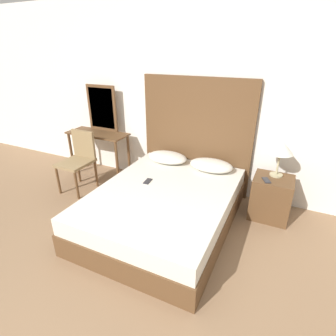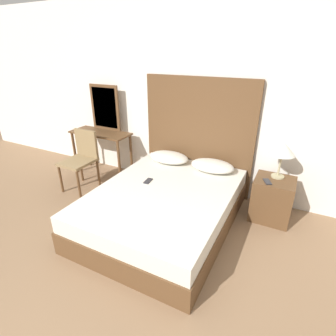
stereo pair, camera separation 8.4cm
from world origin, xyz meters
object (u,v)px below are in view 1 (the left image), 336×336
object	(u,v)px
nightstand	(271,198)
table_lamp	(281,148)
phone_on_nightstand	(266,180)
bed	(164,207)
chair	(79,157)
phone_on_bed	(148,181)
vanity_desk	(98,141)

from	to	relation	value
nightstand	table_lamp	bearing A→B (deg)	83.62
table_lamp	phone_on_nightstand	world-z (taller)	table_lamp
table_lamp	phone_on_nightstand	distance (m)	0.42
bed	chair	xyz separation A→B (m)	(-1.57, 0.28, 0.28)
phone_on_bed	phone_on_nightstand	size ratio (longest dim) A/B	0.94
bed	phone_on_bed	size ratio (longest dim) A/B	13.13
nightstand	bed	bearing A→B (deg)	-148.40
phone_on_bed	table_lamp	distance (m)	1.68
bed	phone_on_bed	world-z (taller)	phone_on_bed
bed	nightstand	bearing A→B (deg)	31.60
bed	vanity_desk	xyz separation A→B (m)	(-1.60, 0.78, 0.38)
nightstand	table_lamp	xyz separation A→B (m)	(0.01, 0.09, 0.64)
vanity_desk	chair	size ratio (longest dim) A/B	1.15
phone_on_nightstand	vanity_desk	world-z (taller)	vanity_desk
phone_on_bed	nightstand	bearing A→B (deg)	22.61
phone_on_bed	table_lamp	xyz separation A→B (m)	(1.46, 0.69, 0.45)
bed	table_lamp	xyz separation A→B (m)	(1.17, 0.80, 0.69)
bed	phone_on_nightstand	world-z (taller)	phone_on_nightstand
nightstand	phone_on_nightstand	bearing A→B (deg)	-127.41
nightstand	chair	distance (m)	2.78
table_lamp	nightstand	bearing A→B (deg)	-96.38
phone_on_bed	chair	distance (m)	1.29
bed	nightstand	distance (m)	1.36
phone_on_nightstand	chair	bearing A→B (deg)	-172.92
table_lamp	vanity_desk	distance (m)	2.79
phone_on_nightstand	chair	world-z (taller)	chair
chair	nightstand	bearing A→B (deg)	9.10
nightstand	phone_on_nightstand	world-z (taller)	phone_on_nightstand
nightstand	chair	xyz separation A→B (m)	(-2.73, -0.44, 0.23)
table_lamp	bed	bearing A→B (deg)	-145.63
chair	phone_on_nightstand	bearing A→B (deg)	7.08
bed	vanity_desk	distance (m)	1.82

